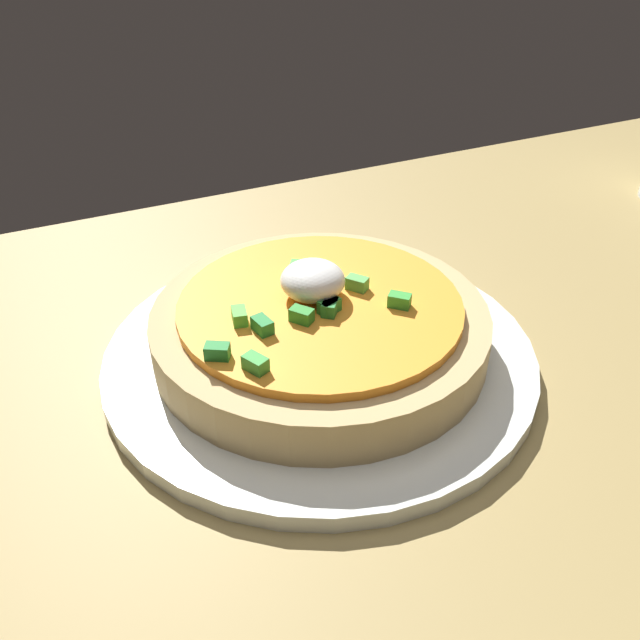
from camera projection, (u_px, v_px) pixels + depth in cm
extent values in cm
cube|color=#9D854F|center=(510.00, 474.00, 35.70)|extent=(102.93, 78.41, 2.64)
cylinder|color=white|center=(320.00, 353.00, 41.54)|extent=(26.48, 26.48, 1.06)
cylinder|color=tan|center=(320.00, 328.00, 40.47)|extent=(20.29, 20.29, 2.77)
cylinder|color=orange|center=(320.00, 305.00, 39.52)|extent=(16.96, 16.96, 0.58)
ellipsoid|color=white|center=(313.00, 280.00, 39.20)|extent=(3.85, 3.85, 2.21)
cube|color=green|center=(399.00, 300.00, 38.68)|extent=(1.47, 1.47, 0.80)
cube|color=#52B53F|center=(239.00, 316.00, 37.34)|extent=(1.05, 1.42, 0.80)
cube|color=#2D8A30|center=(302.00, 315.00, 37.41)|extent=(1.40, 1.51, 0.80)
cube|color=#2D8834|center=(329.00, 306.00, 38.18)|extent=(1.48, 1.21, 0.80)
cube|color=#258338|center=(262.00, 325.00, 36.58)|extent=(1.02, 1.40, 0.80)
cube|color=green|center=(296.00, 269.00, 41.69)|extent=(1.37, 1.51, 0.80)
cube|color=#248133|center=(217.00, 351.00, 34.60)|extent=(1.51, 1.33, 0.80)
cube|color=#2A8539|center=(330.00, 307.00, 38.09)|extent=(1.43, 1.50, 0.80)
cube|color=#54AE4E|center=(357.00, 283.00, 40.29)|extent=(1.40, 1.51, 0.80)
cube|color=green|center=(255.00, 363.00, 33.75)|extent=(1.27, 1.50, 0.80)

